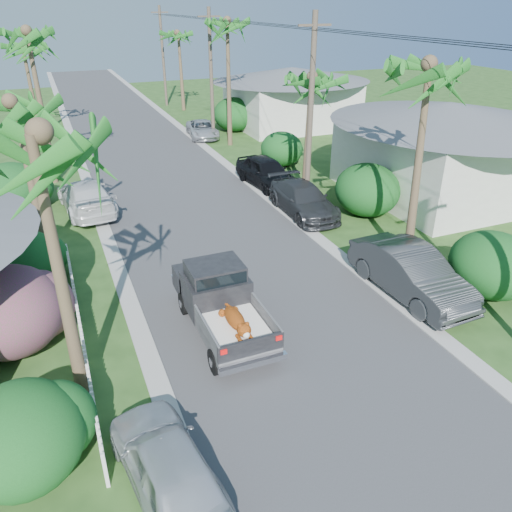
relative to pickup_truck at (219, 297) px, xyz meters
name	(u,v)px	position (x,y,z in m)	size (l,w,h in m)	color
ground	(348,409)	(1.81, -4.86, -1.01)	(120.00, 120.00, 0.00)	#26471A
road	(148,157)	(1.81, 20.14, -1.00)	(8.00, 100.00, 0.02)	#38383A
curb_left	(81,164)	(-2.49, 20.14, -0.98)	(0.60, 100.00, 0.06)	#A5A39E
curb_right	(209,150)	(6.11, 20.14, -0.98)	(0.60, 100.00, 0.06)	#A5A39E
pickup_truck	(219,297)	(0.00, 0.00, 0.00)	(1.98, 5.12, 2.06)	black
parked_car_rn	(411,273)	(6.81, -0.81, -0.16)	(1.80, 5.16, 1.70)	#313436
parked_car_rm	(303,200)	(6.81, 7.34, -0.28)	(2.04, 5.01, 1.45)	#2A2C2F
parked_car_rf	(266,172)	(6.81, 11.86, -0.21)	(1.89, 4.71, 1.60)	black
parked_car_rd	(202,129)	(6.81, 23.98, -0.40)	(2.03, 4.41, 1.23)	silver
parked_car_ln	(167,465)	(-2.97, -5.38, -0.32)	(1.63, 4.05, 1.38)	silver
parked_car_lf	(86,197)	(-2.91, 11.71, -0.23)	(2.19, 5.38, 1.56)	silver
palm_l_a	(31,135)	(-4.39, -1.86, 5.92)	(4.40, 4.40, 8.20)	brown
palm_l_b	(14,102)	(-4.99, 7.14, 5.14)	(4.40, 4.40, 7.40)	brown
palm_l_c	(27,32)	(-4.19, 17.14, 6.90)	(4.40, 4.40, 9.20)	brown
palm_l_d	(23,46)	(-4.69, 29.14, 5.43)	(4.40, 4.40, 7.70)	brown
palm_r_a	(433,66)	(8.11, 1.14, 6.41)	(4.40, 4.40, 8.70)	brown
palm_r_b	(311,78)	(8.41, 10.14, 4.94)	(4.40, 4.40, 7.20)	brown
palm_r_c	(227,22)	(8.01, 21.14, 7.10)	(4.40, 4.40, 9.40)	brown
palm_r_d	(179,33)	(8.31, 35.14, 5.73)	(4.40, 4.40, 8.00)	brown
shrub_l_a	(22,437)	(-5.69, -3.86, 0.09)	(2.60, 2.86, 2.20)	#124217
shrub_l_b	(10,311)	(-5.99, 1.14, 0.29)	(3.00, 3.30, 2.60)	#B21971
shrub_l_c	(27,259)	(-5.59, 5.14, -0.01)	(2.40, 2.64, 2.00)	#124217
shrub_l_d	(12,188)	(-6.19, 13.14, 0.19)	(3.20, 3.52, 2.40)	#124217
shrub_r_a	(492,265)	(9.41, -1.86, 0.14)	(2.80, 3.08, 2.30)	#124217
shrub_r_b	(367,190)	(9.61, 6.14, 0.24)	(3.00, 3.30, 2.50)	#124217
shrub_r_c	(282,149)	(9.31, 15.14, 0.04)	(2.60, 2.86, 2.10)	#124217
shrub_r_d	(234,114)	(9.81, 25.14, 0.29)	(3.20, 3.52, 2.60)	#124217
picket_fence	(81,329)	(-4.19, 0.64, -0.51)	(0.10, 11.00, 1.00)	white
house_right_near	(442,153)	(14.81, 7.14, 1.21)	(8.00, 9.00, 4.80)	silver
house_right_far	(291,99)	(14.81, 25.14, 1.11)	(9.00, 8.00, 4.60)	silver
utility_pole_b	(310,114)	(7.41, 8.14, 3.59)	(1.60, 0.26, 9.00)	brown
utility_pole_c	(211,75)	(7.41, 23.14, 3.59)	(1.60, 0.26, 9.00)	brown
utility_pole_d	(163,56)	(7.41, 38.14, 3.59)	(1.60, 0.26, 9.00)	brown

